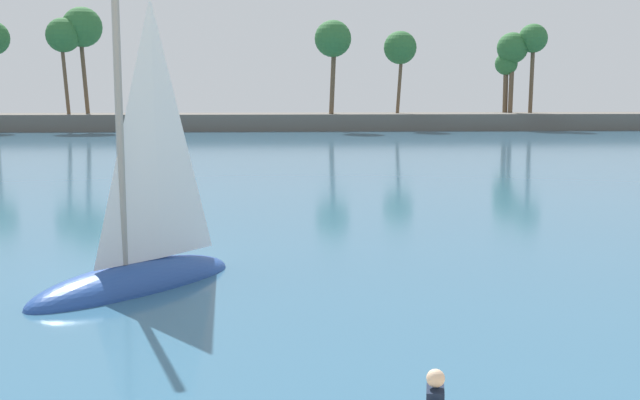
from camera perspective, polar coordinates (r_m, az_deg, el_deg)
The scene contains 3 objects.
sea at distance 67.94m, azimuth -3.85°, elevation 4.08°, with size 220.00×116.25×0.06m, color #33607F.
palm_headland at distance 86.01m, azimuth -5.64°, elevation 7.42°, with size 87.64×6.27×13.54m.
sailboat_near_shore at distance 19.75m, azimuth -12.71°, elevation -3.75°, with size 5.17×5.63×8.54m.
Camera 1 is at (1.25, -1.90, 4.83)m, focal length 45.30 mm.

